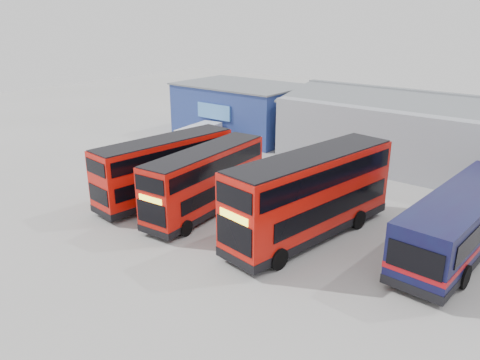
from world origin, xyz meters
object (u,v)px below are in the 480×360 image
Objects in this scene: office_block at (241,109)px; double_decker_centre at (206,182)px; double_decker_left at (166,170)px; single_decker_blue at (462,223)px; double_decker_right at (311,196)px; panel_van at (199,136)px.

double_decker_centre is at bearing -57.76° from office_block.
double_decker_left reaches higher than single_decker_blue.
double_decker_left is at bearing 17.99° from single_decker_blue.
double_decker_left is 10.30m from double_decker_right.
double_decker_right is at bearing 4.30° from double_decker_centre.
double_decker_centre is 0.84× the size of double_decker_right.
double_decker_left reaches higher than double_decker_centre.
double_decker_centre is 0.79× the size of single_decker_blue.
single_decker_blue is at bearing -27.13° from office_block.
double_decker_right is 2.26× the size of panel_van.
double_decker_left is at bearing 176.22° from double_decker_centre.
single_decker_blue is (7.01, 3.30, -0.73)m from double_decker_right.
office_block is 23.49m from double_decker_right.
double_decker_left is 0.81× the size of single_decker_blue.
office_block is at bearing 85.77° from panel_van.
office_block is 18.37m from double_decker_left.
office_block reaches higher than double_decker_centre.
double_decker_centre is at bearing -173.17° from double_decker_left.
double_decker_centre is 14.43m from single_decker_blue.
panel_van is at bearing 160.45° from double_decker_right.
double_decker_centre is 6.83m from double_decker_right.
single_decker_blue is at bearing 12.94° from double_decker_centre.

